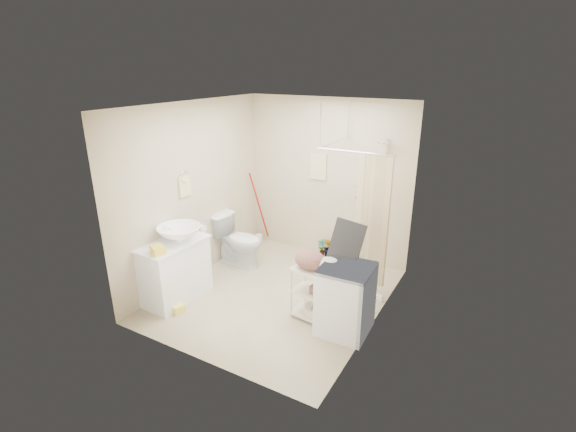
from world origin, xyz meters
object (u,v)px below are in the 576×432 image
object	(u,v)px
toilet	(239,240)
laundry_rack	(317,289)
washing_machine	(346,299)
vanity	(175,271)

from	to	relation	value
toilet	laundry_rack	bearing A→B (deg)	-112.82
washing_machine	laundry_rack	distance (m)	0.41
vanity	laundry_rack	world-z (taller)	vanity
vanity	washing_machine	size ratio (longest dim) A/B	1.12
vanity	toilet	xyz separation A→B (m)	(0.12, 1.30, -0.01)
vanity	toilet	size ratio (longest dim) A/B	1.16
vanity	laundry_rack	bearing A→B (deg)	17.62
toilet	washing_machine	world-z (taller)	washing_machine
washing_machine	laundry_rack	xyz separation A→B (m)	(-0.41, 0.05, -0.01)
laundry_rack	vanity	bearing A→B (deg)	-158.22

